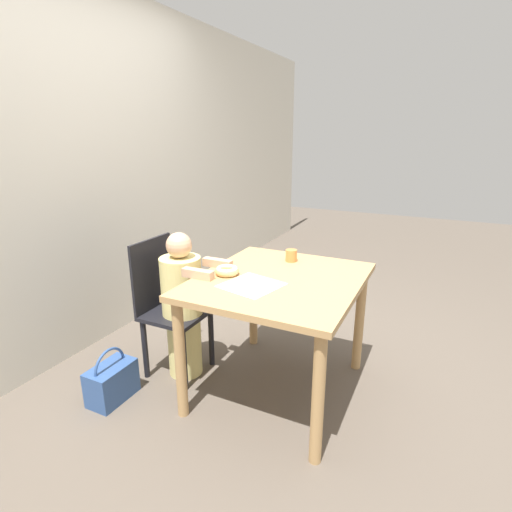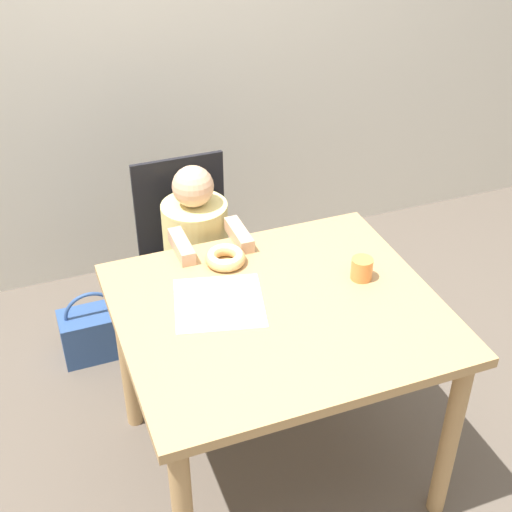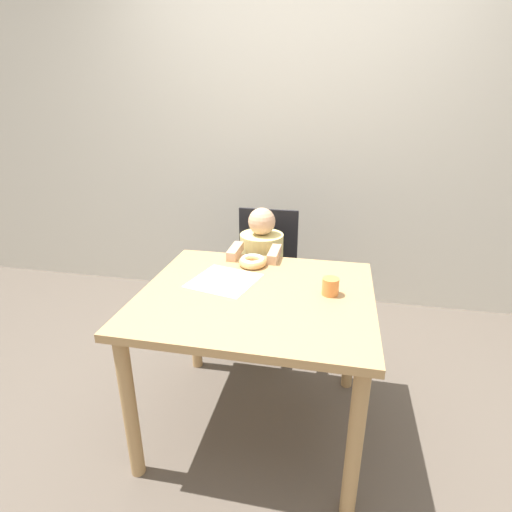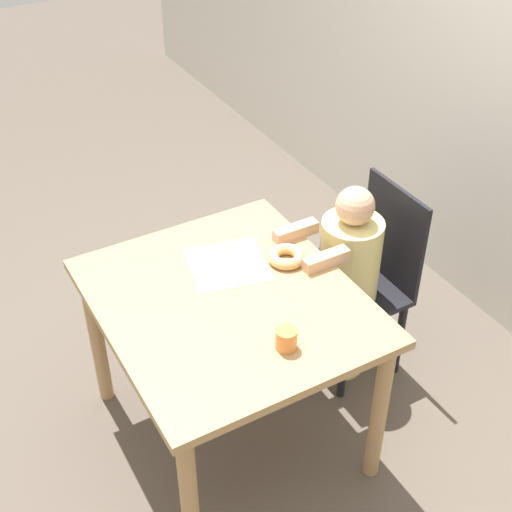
{
  "view_description": "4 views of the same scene",
  "coord_description": "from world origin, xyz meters",
  "px_view_note": "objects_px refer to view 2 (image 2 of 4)",
  "views": [
    {
      "loc": [
        -1.96,
        -0.81,
        1.52
      ],
      "look_at": [
        -0.03,
        0.13,
        0.85
      ],
      "focal_mm": 28.0,
      "sensor_mm": 36.0,
      "label": 1
    },
    {
      "loc": [
        -0.7,
        -1.63,
        2.13
      ],
      "look_at": [
        -0.03,
        0.13,
        0.85
      ],
      "focal_mm": 50.0,
      "sensor_mm": 36.0,
      "label": 2
    },
    {
      "loc": [
        0.32,
        -1.53,
        1.52
      ],
      "look_at": [
        -0.03,
        0.13,
        0.85
      ],
      "focal_mm": 28.0,
      "sensor_mm": 36.0,
      "label": 3
    },
    {
      "loc": [
        1.74,
        -0.87,
        2.38
      ],
      "look_at": [
        -0.03,
        0.13,
        0.85
      ],
      "focal_mm": 50.0,
      "sensor_mm": 36.0,
      "label": 4
    }
  ],
  "objects_px": {
    "chair": "(190,265)",
    "cup": "(362,269)",
    "child_figure": "(198,275)",
    "donut": "(225,257)",
    "handbag": "(94,332)"
  },
  "relations": [
    {
      "from": "child_figure",
      "to": "handbag",
      "type": "xyz_separation_m",
      "value": [
        -0.42,
        0.23,
        -0.35
      ]
    },
    {
      "from": "handbag",
      "to": "cup",
      "type": "distance_m",
      "value": 1.32
    },
    {
      "from": "chair",
      "to": "donut",
      "type": "distance_m",
      "value": 0.53
    },
    {
      "from": "child_figure",
      "to": "handbag",
      "type": "distance_m",
      "value": 0.6
    },
    {
      "from": "donut",
      "to": "chair",
      "type": "bearing_deg",
      "value": 92.01
    },
    {
      "from": "chair",
      "to": "child_figure",
      "type": "distance_m",
      "value": 0.11
    },
    {
      "from": "donut",
      "to": "handbag",
      "type": "height_order",
      "value": "donut"
    },
    {
      "from": "chair",
      "to": "cup",
      "type": "bearing_deg",
      "value": -58.52
    },
    {
      "from": "child_figure",
      "to": "donut",
      "type": "xyz_separation_m",
      "value": [
        0.02,
        -0.32,
        0.28
      ]
    },
    {
      "from": "donut",
      "to": "cup",
      "type": "xyz_separation_m",
      "value": [
        0.4,
        -0.24,
        0.01
      ]
    },
    {
      "from": "cup",
      "to": "donut",
      "type": "bearing_deg",
      "value": 148.4
    },
    {
      "from": "chair",
      "to": "donut",
      "type": "xyz_separation_m",
      "value": [
        0.02,
        -0.43,
        0.31
      ]
    },
    {
      "from": "handbag",
      "to": "cup",
      "type": "xyz_separation_m",
      "value": [
        0.83,
        -0.79,
        0.65
      ]
    },
    {
      "from": "child_figure",
      "to": "donut",
      "type": "bearing_deg",
      "value": -87.27
    },
    {
      "from": "child_figure",
      "to": "handbag",
      "type": "height_order",
      "value": "child_figure"
    }
  ]
}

